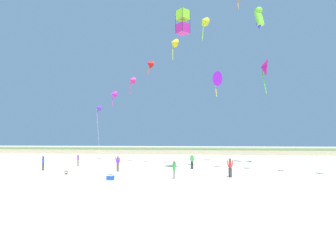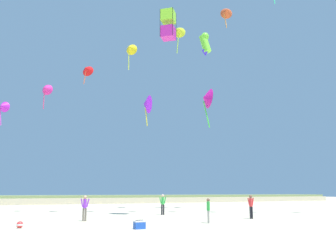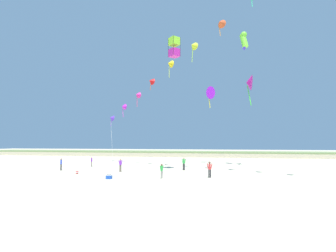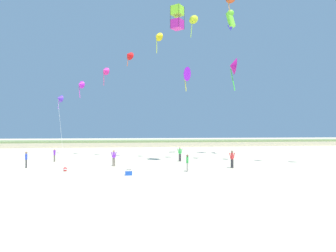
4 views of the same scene
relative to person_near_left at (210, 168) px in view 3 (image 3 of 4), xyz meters
name	(u,v)px [view 3 (image 3 of 4)]	position (x,y,z in m)	size (l,w,h in m)	color
ground_plane	(116,186)	(-7.72, -6.87, -0.99)	(240.00, 240.00, 0.00)	beige
dune_ridge	(189,154)	(-7.72, 42.48, -0.30)	(120.00, 10.69, 1.38)	beige
person_near_left	(210,168)	(0.00, 0.00, 0.00)	(0.60, 0.23, 1.71)	black
person_near_right	(61,163)	(-19.89, 3.24, -0.06)	(0.22, 0.56, 1.60)	black
person_mid_center	(184,163)	(-3.82, 6.99, 0.01)	(0.60, 0.28, 1.73)	black
person_far_left	(92,161)	(-18.45, 8.88, -0.10)	(0.38, 0.47, 1.53)	#726656
person_far_right	(162,170)	(-4.83, -1.76, -0.11)	(0.31, 0.51, 1.53)	gray
person_far_center	(120,164)	(-11.43, 3.25, -0.01)	(0.59, 0.23, 1.69)	#726656
kite_banner_string	(182,56)	(-4.17, 7.89, 15.14)	(33.39, 25.40, 24.19)	#5E32CE
large_kite_low_lead	(174,47)	(-4.62, 4.34, 15.10)	(1.61, 1.61, 2.52)	#C02496
large_kite_mid_trail	(249,83)	(5.57, 14.35, 12.21)	(1.57, 2.63, 4.95)	#D61893
large_kite_high_solo	(244,40)	(4.83, 13.18, 18.73)	(1.65, 1.71, 3.00)	#79E936
large_kite_outer_drift	(209,93)	(-0.85, 17.85, 11.52)	(2.21, 2.32, 3.88)	#A81DE9
beach_cooler	(109,177)	(-10.05, -3.15, -0.78)	(0.58, 0.41, 0.46)	blue
beach_ball	(77,172)	(-15.66, 0.17, -0.81)	(0.36, 0.36, 0.36)	red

